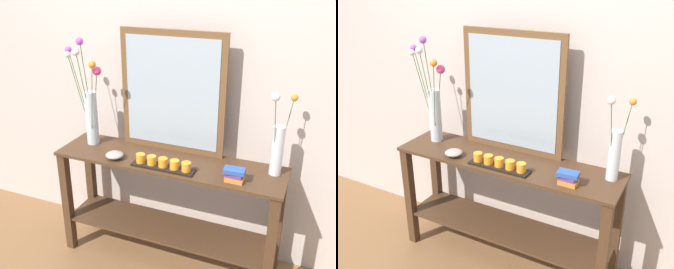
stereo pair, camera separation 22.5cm
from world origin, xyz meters
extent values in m
cube|color=brown|center=(0.00, 0.00, -0.01)|extent=(7.00, 6.00, 0.02)
cube|color=beige|center=(0.00, 0.31, 1.35)|extent=(6.40, 0.08, 2.70)
cube|color=#472D1C|center=(0.00, 0.00, 0.75)|extent=(1.46, 0.38, 0.02)
cube|color=#472D1C|center=(0.00, 0.00, 0.25)|extent=(1.40, 0.34, 0.02)
cube|color=#472D1C|center=(-0.69, -0.15, 0.37)|extent=(0.06, 0.06, 0.74)
cube|color=#472D1C|center=(0.69, -0.15, 0.37)|extent=(0.06, 0.06, 0.74)
cube|color=#472D1C|center=(-0.69, 0.15, 0.37)|extent=(0.06, 0.06, 0.74)
cube|color=#472D1C|center=(0.69, 0.15, 0.37)|extent=(0.06, 0.06, 0.74)
cube|color=brown|center=(-0.04, 0.16, 1.15)|extent=(0.69, 0.03, 0.78)
cube|color=#9EADB7|center=(-0.04, 0.14, 1.15)|extent=(0.61, 0.00, 0.70)
cylinder|color=silver|center=(-0.57, 0.05, 0.94)|extent=(0.08, 0.08, 0.36)
cylinder|color=#4C753D|center=(-0.58, 0.01, 1.09)|extent=(0.03, 0.10, 0.62)
sphere|color=silver|center=(-0.59, -0.04, 1.40)|extent=(0.05, 0.05, 0.05)
cylinder|color=#4C753D|center=(-0.52, -0.02, 1.06)|extent=(0.12, 0.11, 0.56)
sphere|color=orange|center=(-0.46, -0.07, 1.34)|extent=(0.05, 0.05, 0.05)
cylinder|color=#4C753D|center=(-0.63, 0.02, 1.08)|extent=(0.09, 0.09, 0.59)
sphere|color=silver|center=(-0.67, -0.02, 1.37)|extent=(0.04, 0.04, 0.04)
cylinder|color=#4C753D|center=(-0.55, 0.06, 1.02)|extent=(0.04, 0.05, 0.48)
sphere|color=#EA4275|center=(-0.53, 0.08, 1.26)|extent=(0.06, 0.06, 0.06)
cylinder|color=#4C753D|center=(-0.63, 0.04, 1.09)|extent=(0.14, 0.03, 0.61)
sphere|color=#B24CB7|center=(-0.70, 0.03, 1.39)|extent=(0.04, 0.04, 0.04)
cylinder|color=#4C753D|center=(-0.57, 0.02, 1.12)|extent=(0.01, 0.09, 0.68)
sphere|color=#B24CB7|center=(-0.57, -0.03, 1.46)|extent=(0.05, 0.05, 0.05)
cylinder|color=silver|center=(0.64, 0.07, 0.91)|extent=(0.07, 0.07, 0.30)
cylinder|color=#4C753D|center=(0.62, 0.04, 1.01)|extent=(0.03, 0.08, 0.47)
sphere|color=silver|center=(0.61, 0.00, 1.25)|extent=(0.05, 0.05, 0.05)
cylinder|color=#4C753D|center=(0.67, 0.10, 1.00)|extent=(0.06, 0.08, 0.43)
sphere|color=orange|center=(0.70, 0.14, 1.21)|extent=(0.04, 0.04, 0.04)
cube|color=black|center=(0.01, -0.11, 0.77)|extent=(0.39, 0.09, 0.01)
cylinder|color=orange|center=(-0.13, -0.11, 0.80)|extent=(0.06, 0.06, 0.05)
cylinder|color=orange|center=(-0.06, -0.11, 0.80)|extent=(0.06, 0.06, 0.05)
cylinder|color=orange|center=(0.01, -0.11, 0.80)|extent=(0.06, 0.06, 0.05)
cylinder|color=orange|center=(0.09, -0.11, 0.80)|extent=(0.06, 0.06, 0.05)
cylinder|color=orange|center=(0.16, -0.11, 0.80)|extent=(0.06, 0.06, 0.05)
cylinder|color=#9E9389|center=(-0.32, -0.11, 0.76)|extent=(0.05, 0.05, 0.01)
ellipsoid|color=#9E9389|center=(-0.32, -0.11, 0.79)|extent=(0.11, 0.11, 0.04)
cube|color=orange|center=(0.45, -0.10, 0.77)|extent=(0.10, 0.07, 0.03)
cube|color=#663884|center=(0.44, -0.09, 0.80)|extent=(0.10, 0.09, 0.03)
cube|color=#2D519E|center=(0.44, -0.10, 0.83)|extent=(0.12, 0.08, 0.02)
camera|label=1|loc=(0.86, -2.05, 1.87)|focal=42.43mm
camera|label=2|loc=(1.06, -1.95, 1.87)|focal=42.43mm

